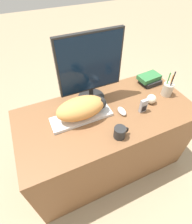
% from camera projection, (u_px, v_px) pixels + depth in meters
% --- Properties ---
extents(ground_plane, '(12.00, 12.00, 0.00)m').
position_uv_depth(ground_plane, '(120.00, 189.00, 1.63)').
color(ground_plane, '#998466').
extents(desk, '(1.38, 0.67, 0.71)m').
position_uv_depth(desk, '(105.00, 140.00, 1.59)').
color(desk, brown).
rests_on(desk, ground_plane).
extents(keyboard, '(0.45, 0.15, 0.02)m').
position_uv_depth(keyboard, '(81.00, 117.00, 1.29)').
color(keyboard, silver).
rests_on(keyboard, desk).
extents(cat, '(0.38, 0.19, 0.15)m').
position_uv_depth(cat, '(82.00, 108.00, 1.23)').
color(cat, '#D18C47').
rests_on(cat, keyboard).
extents(monitor, '(0.49, 0.22, 0.54)m').
position_uv_depth(monitor, '(91.00, 67.00, 1.25)').
color(monitor, black).
rests_on(monitor, desk).
extents(computer_mouse, '(0.05, 0.09, 0.04)m').
position_uv_depth(computer_mouse, '(122.00, 111.00, 1.32)').
color(computer_mouse, silver).
rests_on(computer_mouse, desk).
extents(coffee_mug, '(0.11, 0.08, 0.08)m').
position_uv_depth(coffee_mug, '(120.00, 132.00, 1.15)').
color(coffee_mug, black).
rests_on(coffee_mug, desk).
extents(pen_cup, '(0.09, 0.09, 0.24)m').
position_uv_depth(pen_cup, '(168.00, 89.00, 1.45)').
color(pen_cup, '#B2A893').
rests_on(pen_cup, desk).
extents(baseball, '(0.08, 0.08, 0.08)m').
position_uv_depth(baseball, '(151.00, 99.00, 1.39)').
color(baseball, beige).
rests_on(baseball, desk).
extents(phone, '(0.06, 0.03, 0.11)m').
position_uv_depth(phone, '(143.00, 106.00, 1.31)').
color(phone, '#99999E').
rests_on(phone, desk).
extents(book_stack, '(0.20, 0.15, 0.08)m').
position_uv_depth(book_stack, '(150.00, 79.00, 1.58)').
color(book_stack, black).
rests_on(book_stack, desk).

